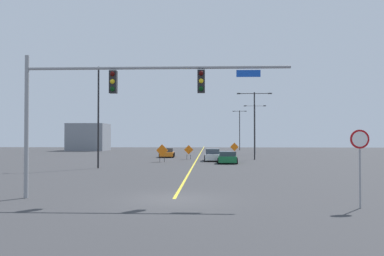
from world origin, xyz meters
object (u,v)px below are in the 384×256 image
(construction_sign_left_shoulder, at_px, (234,148))
(construction_sign_right_shoulder, at_px, (189,150))
(street_lamp_mid_right, at_px, (254,119))
(traffic_signal_assembly, at_px, (115,92))
(car_white_far, at_px, (213,155))
(construction_sign_right_lane, at_px, (162,151))
(car_orange_approaching, at_px, (167,153))
(street_lamp_near_left, at_px, (240,127))
(street_lamp_mid_left, at_px, (97,113))
(stop_sign, at_px, (360,153))
(street_lamp_far_right, at_px, (255,125))
(car_green_passing, at_px, (228,158))

(construction_sign_left_shoulder, bearing_deg, construction_sign_right_shoulder, -128.52)
(street_lamp_mid_right, bearing_deg, traffic_signal_assembly, -106.98)
(street_lamp_mid_right, relative_size, construction_sign_left_shoulder, 4.18)
(street_lamp_mid_right, height_order, construction_sign_right_shoulder, street_lamp_mid_right)
(street_lamp_mid_right, relative_size, car_white_far, 1.88)
(car_white_far, bearing_deg, construction_sign_right_lane, -156.99)
(street_lamp_mid_right, distance_m, construction_sign_right_shoulder, 9.19)
(car_white_far, bearing_deg, car_orange_approaching, 125.98)
(street_lamp_near_left, bearing_deg, construction_sign_right_lane, -105.93)
(street_lamp_mid_left, relative_size, car_white_far, 2.06)
(stop_sign, xyz_separation_m, street_lamp_far_right, (1.42, 50.84, 2.60))
(street_lamp_mid_right, xyz_separation_m, construction_sign_right_shoulder, (-8.27, 0.84, -3.91))
(construction_sign_right_shoulder, bearing_deg, car_green_passing, -59.89)
(stop_sign, bearing_deg, construction_sign_right_lane, 111.02)
(street_lamp_mid_left, bearing_deg, street_lamp_mid_right, 42.71)
(street_lamp_mid_right, bearing_deg, car_orange_approaching, 152.59)
(street_lamp_near_left, distance_m, street_lamp_mid_right, 36.09)
(street_lamp_near_left, relative_size, construction_sign_right_shoulder, 4.68)
(street_lamp_mid_left, distance_m, car_white_far, 16.52)
(street_lamp_far_right, bearing_deg, construction_sign_right_shoulder, -123.61)
(street_lamp_far_right, distance_m, street_lamp_mid_right, 16.14)
(street_lamp_mid_left, bearing_deg, traffic_signal_assembly, -72.08)
(traffic_signal_assembly, relative_size, construction_sign_right_lane, 6.12)
(street_lamp_near_left, relative_size, construction_sign_right_lane, 4.20)
(street_lamp_far_right, relative_size, car_green_passing, 2.00)
(street_lamp_far_right, height_order, construction_sign_right_shoulder, street_lamp_far_right)
(construction_sign_right_shoulder, relative_size, car_white_far, 0.40)
(car_white_far, distance_m, car_orange_approaching, 10.75)
(street_lamp_mid_left, height_order, street_lamp_near_left, street_lamp_mid_left)
(car_green_passing, xyz_separation_m, car_orange_approaching, (-7.92, 13.13, -0.02))
(construction_sign_left_shoulder, relative_size, construction_sign_right_shoulder, 1.11)
(street_lamp_mid_left, height_order, construction_sign_left_shoulder, street_lamp_mid_left)
(street_lamp_near_left, height_order, car_green_passing, street_lamp_near_left)
(street_lamp_mid_left, relative_size, car_green_passing, 2.29)
(stop_sign, bearing_deg, street_lamp_mid_right, 90.67)
(traffic_signal_assembly, bearing_deg, street_lamp_near_left, 81.11)
(street_lamp_mid_right, bearing_deg, car_white_far, -152.83)
(street_lamp_near_left, relative_size, car_orange_approaching, 1.97)
(traffic_signal_assembly, bearing_deg, street_lamp_far_right, 76.38)
(street_lamp_near_left, height_order, construction_sign_left_shoulder, street_lamp_near_left)
(construction_sign_right_lane, height_order, car_white_far, construction_sign_right_lane)
(street_lamp_mid_right, height_order, car_orange_approaching, street_lamp_mid_right)
(street_lamp_near_left, relative_size, street_lamp_mid_right, 1.00)
(street_lamp_mid_left, height_order, street_lamp_far_right, street_lamp_mid_left)
(traffic_signal_assembly, xyz_separation_m, construction_sign_right_lane, (-1.01, 27.57, -3.67))
(car_orange_approaching, bearing_deg, construction_sign_right_shoulder, -57.38)
(traffic_signal_assembly, bearing_deg, car_white_far, 81.05)
(traffic_signal_assembly, height_order, street_lamp_mid_left, street_lamp_mid_left)
(construction_sign_right_lane, relative_size, construction_sign_left_shoulder, 1.00)
(construction_sign_right_shoulder, distance_m, car_green_passing, 9.22)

